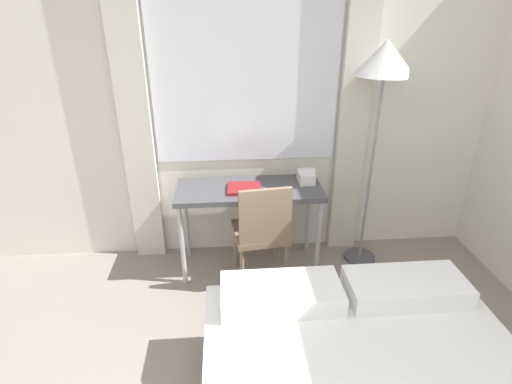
{
  "coord_description": "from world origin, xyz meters",
  "views": [
    {
      "loc": [
        -0.11,
        -0.35,
        2.02
      ],
      "look_at": [
        0.09,
        2.06,
        0.87
      ],
      "focal_mm": 28.0,
      "sensor_mm": 36.0,
      "label": 1
    }
  ],
  "objects_px": {
    "desk": "(249,196)",
    "standing_lamp": "(384,71)",
    "telephone": "(306,176)",
    "desk_chair": "(262,229)",
    "book": "(244,188)"
  },
  "relations": [
    {
      "from": "desk",
      "to": "desk_chair",
      "type": "height_order",
      "value": "desk_chair"
    },
    {
      "from": "standing_lamp",
      "to": "desk_chair",
      "type": "bearing_deg",
      "value": -163.96
    },
    {
      "from": "desk_chair",
      "to": "standing_lamp",
      "type": "bearing_deg",
      "value": 9.37
    },
    {
      "from": "telephone",
      "to": "standing_lamp",
      "type": "bearing_deg",
      "value": -6.45
    },
    {
      "from": "desk",
      "to": "book",
      "type": "xyz_separation_m",
      "value": [
        -0.04,
        -0.04,
        0.08
      ]
    },
    {
      "from": "telephone",
      "to": "book",
      "type": "height_order",
      "value": "telephone"
    },
    {
      "from": "desk",
      "to": "book",
      "type": "height_order",
      "value": "book"
    },
    {
      "from": "desk",
      "to": "standing_lamp",
      "type": "distance_m",
      "value": 1.34
    },
    {
      "from": "standing_lamp",
      "to": "telephone",
      "type": "bearing_deg",
      "value": 173.55
    },
    {
      "from": "telephone",
      "to": "desk",
      "type": "bearing_deg",
      "value": -171.18
    },
    {
      "from": "desk_chair",
      "to": "book",
      "type": "height_order",
      "value": "desk_chair"
    },
    {
      "from": "desk_chair",
      "to": "book",
      "type": "distance_m",
      "value": 0.34
    },
    {
      "from": "desk_chair",
      "to": "book",
      "type": "relative_size",
      "value": 3.29
    },
    {
      "from": "desk",
      "to": "standing_lamp",
      "type": "xyz_separation_m",
      "value": [
        0.96,
        0.01,
        0.94
      ]
    },
    {
      "from": "desk",
      "to": "desk_chair",
      "type": "distance_m",
      "value": 0.3
    }
  ]
}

